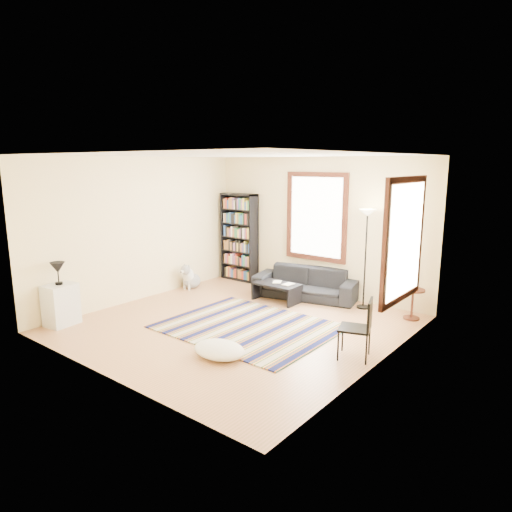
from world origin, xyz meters
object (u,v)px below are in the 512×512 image
Objects in this scene: coffee_table at (277,292)px; floor_lamp at (365,260)px; floor_cushion at (219,350)px; side_table at (412,304)px; bookshelf at (239,237)px; dog at (191,276)px; sofa at (306,283)px; white_cabinet at (61,305)px; folding_chair at (355,328)px.

coffee_table is 0.48× the size of floor_lamp.
floor_cushion is 1.48× the size of side_table.
floor_lamp is at bearing -3.03° from bookshelf.
floor_lamp is at bearing 177.16° from side_table.
side_table and dog have the same top height.
coffee_table is at bearing -132.51° from sofa.
coffee_table is 1.29× the size of white_cabinet.
coffee_table is 1.13× the size of floor_cushion.
sofa is at bearing -175.30° from floor_lamp.
sofa is at bearing 51.17° from white_cabinet.
bookshelf is 4.24m from white_cabinet.
dog is (-0.33, -1.22, -0.73)m from bookshelf.
white_cabinet is 1.30× the size of dog.
floor_cushion is 0.93× the size of folding_chair.
floor_cushion is at bearing -161.19° from folding_chair.
floor_lamp is (1.53, 0.66, 0.75)m from coffee_table.
dog is (-3.54, -1.05, -0.66)m from floor_lamp.
floor_cushion is at bearing -70.89° from coffee_table.
side_table is at bearing 13.89° from coffee_table.
folding_chair reaches higher than sofa.
floor_cushion is 3.05m from white_cabinet.
bookshelf reaches higher than dog.
dog reaches higher than floor_cushion.
coffee_table is at bearing -26.13° from bookshelf.
sofa is 2.15m from side_table.
folding_chair is at bearing -19.78° from dog.
floor_lamp reaches higher than dog.
floor_lamp is at bearing 93.87° from folding_chair.
coffee_table is 1.05× the size of folding_chair.
floor_cushion is (0.91, -2.64, -0.08)m from coffee_table.
sofa is 3.82× the size of dog.
coffee_table is at bearing 5.29° from dog.
floor_cushion is 1.48× the size of dog.
bookshelf is 2.22× the size of coffee_table.
bookshelf is 2.33× the size of folding_chair.
side_table is (4.14, -0.22, -0.73)m from bookshelf.
floor_lamp is at bearing 10.73° from dog.
dog is (-2.93, 2.25, 0.17)m from floor_cushion.
white_cabinet is 2.96m from dog.
folding_chair reaches higher than coffee_table.
bookshelf is 1.46m from dog.
side_table reaches higher than floor_cushion.
sofa reaches higher than dog.
dog is (0.03, 2.96, -0.08)m from white_cabinet.
coffee_table is at bearing -156.75° from floor_lamp.
folding_chair is 4.82m from white_cabinet.
side_table is at bearing -2.84° from floor_lamp.
dog is at bearing -171.18° from sofa.
folding_chair reaches higher than dog.
coffee_table is 2.54m from side_table.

